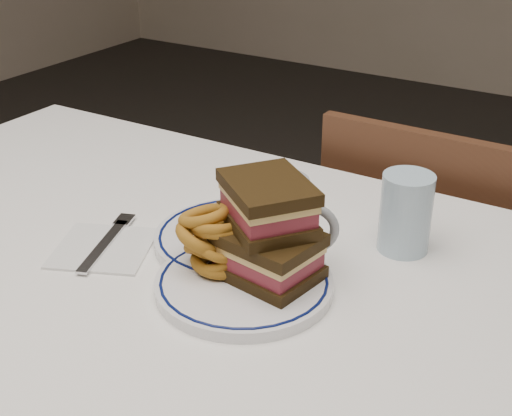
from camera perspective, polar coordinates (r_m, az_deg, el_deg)
The scene contains 11 objects.
dining_table at distance 1.11m, azimuth -8.24°, elevation -8.58°, with size 1.27×0.87×0.75m.
chair_far at distance 1.57m, azimuth 13.05°, elevation -5.83°, with size 0.39×0.39×0.83m.
main_plate at distance 0.96m, azimuth -0.97°, elevation -6.06°, with size 0.24×0.24×0.02m.
reuben_sandwich at distance 0.94m, azimuth 0.97°, elevation -1.72°, with size 0.16×0.16×0.13m.
onion_rings_main at distance 0.97m, azimuth -3.50°, elevation -2.62°, with size 0.10×0.10×0.11m.
ketchup_ramekin at distance 1.04m, azimuth 0.30°, elevation -1.78°, with size 0.06×0.06×0.03m.
beer_mug at distance 0.96m, azimuth 1.85°, elevation -1.52°, with size 0.12×0.09×0.14m.
water_glass at distance 1.05m, azimuth 11.89°, elevation -0.39°, with size 0.08×0.08×0.12m, color #AAC7DB.
far_plate at distance 1.07m, azimuth -1.50°, elevation -2.42°, with size 0.25×0.25×0.02m.
onion_rings_far at distance 1.08m, azimuth -1.13°, elevation -0.93°, with size 0.09×0.08×0.06m.
napkin_fork at distance 1.08m, azimuth -12.04°, elevation -3.03°, with size 0.18×0.19×0.01m.
Camera 1 is at (0.60, -0.68, 1.28)m, focal length 50.00 mm.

